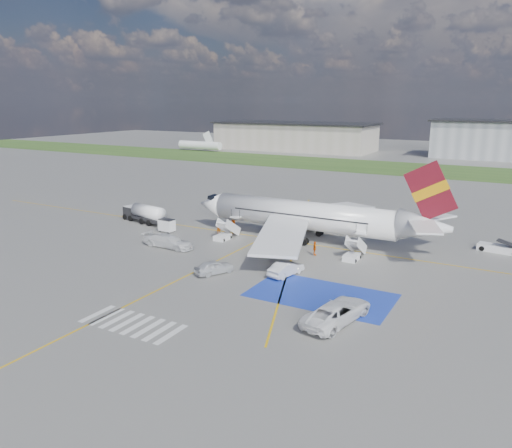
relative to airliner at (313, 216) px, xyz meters
The scene contains 22 objects.
ground 14.48m from the airliner, 96.14° to the right, with size 400.00×400.00×0.00m, color #60605E.
grass_strip 81.08m from the airliner, 91.06° to the left, with size 400.00×30.00×0.01m, color #2D4C1E.
taxiway_line_main 4.21m from the airliner, 126.97° to the right, with size 120.00×0.20×0.01m, color gold.
taxiway_line_cross 25.10m from the airliner, 105.17° to the right, with size 0.20×60.00×0.01m, color gold.
taxiway_line_diag 4.21m from the airliner, 126.97° to the right, with size 0.20×60.00×0.01m, color gold.
staging_box 20.19m from the airliner, 64.74° to the right, with size 14.00×8.00×0.01m, color #1B36A6.
crosswalk 32.35m from the airliner, 95.90° to the right, with size 9.00×4.00×0.01m.
terminal_west 129.04m from the airliner, 115.97° to the left, with size 60.00×22.00×10.00m, color #9F9889.
terminal_centre 122.43m from the airliner, 81.31° to the left, with size 48.00×18.00×12.00m, color gray.
airliner is the anchor object (origin of this frame).
airstairs_fwd 12.52m from the airliner, 154.30° to the right, with size 1.90×5.20×3.60m.
airstairs_aft 9.59m from the airliner, 35.25° to the right, with size 1.90×5.20×3.60m.
fuel_tanker 27.48m from the airliner, behind, with size 8.74×3.99×2.89m.
gpu_cart 21.49m from the airliner, 163.43° to the right, with size 2.38×1.63×1.90m.
belt_loader 24.03m from the airliner, 15.77° to the left, with size 5.72×2.70×1.67m.
car_silver_a 18.55m from the airliner, 103.43° to the right, with size 1.81×4.50×1.53m, color #B8BBC0.
car_silver_b 15.02m from the airliner, 78.49° to the right, with size 1.65×4.72×1.56m, color #B4B5BB.
van_white_a 25.94m from the airliner, 62.43° to the right, with size 2.93×6.36×2.38m, color white.
van_white_b 19.68m from the airliner, 141.29° to the right, with size 2.31×5.68×2.22m, color silver.
crew_fwd 13.87m from the airliner, 166.22° to the right, with size 0.58×0.38×1.59m, color #DD600B.
crew_nose 13.14m from the airliner, behind, with size 0.94×0.73×1.92m, color #EE5A0C.
crew_aft 7.24m from the airliner, 64.95° to the right, with size 1.03×0.43×1.76m, color #DD5E0B.
Camera 1 is at (26.83, -47.46, 18.77)m, focal length 35.00 mm.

